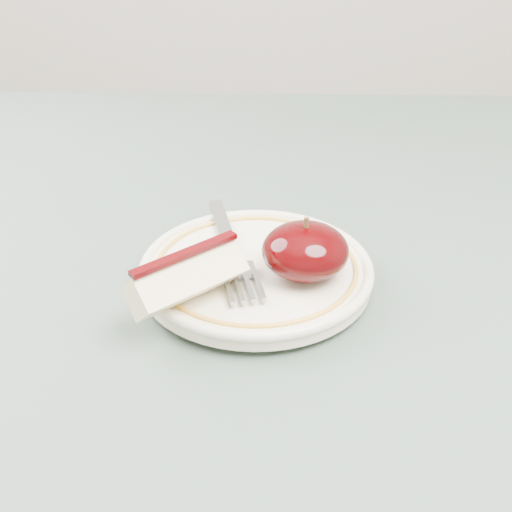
{
  "coord_description": "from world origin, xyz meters",
  "views": [
    {
      "loc": [
        0.08,
        -0.51,
        1.07
      ],
      "look_at": [
        0.07,
        -0.02,
        0.78
      ],
      "focal_mm": 50.0,
      "sensor_mm": 36.0,
      "label": 1
    }
  ],
  "objects_px": {
    "table": "(178,349)",
    "apple_half": "(305,251)",
    "fork": "(231,249)",
    "plate": "(256,271)"
  },
  "relations": [
    {
      "from": "apple_half",
      "to": "fork",
      "type": "bearing_deg",
      "value": 154.89
    },
    {
      "from": "table",
      "to": "apple_half",
      "type": "relative_size",
      "value": 13.19
    },
    {
      "from": "apple_half",
      "to": "fork",
      "type": "relative_size",
      "value": 0.42
    },
    {
      "from": "apple_half",
      "to": "table",
      "type": "bearing_deg",
      "value": 163.09
    },
    {
      "from": "plate",
      "to": "apple_half",
      "type": "bearing_deg",
      "value": -14.09
    },
    {
      "from": "apple_half",
      "to": "fork",
      "type": "height_order",
      "value": "apple_half"
    },
    {
      "from": "plate",
      "to": "table",
      "type": "bearing_deg",
      "value": 161.62
    },
    {
      "from": "plate",
      "to": "apple_half",
      "type": "distance_m",
      "value": 0.05
    },
    {
      "from": "apple_half",
      "to": "fork",
      "type": "xyz_separation_m",
      "value": [
        -0.06,
        0.03,
        -0.02
      ]
    },
    {
      "from": "fork",
      "to": "plate",
      "type": "bearing_deg",
      "value": -143.78
    }
  ]
}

